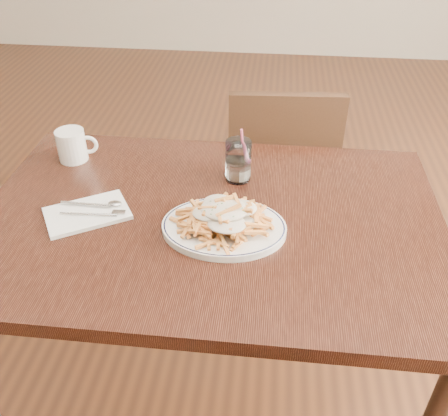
# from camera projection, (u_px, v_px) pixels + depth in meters

# --- Properties ---
(floor) EXTENTS (7.00, 7.00, 0.00)m
(floor) POSITION_uv_depth(u_px,v_px,m) (213.00, 388.00, 1.73)
(floor) COLOR black
(floor) RESTS_ON ground
(table) EXTENTS (1.20, 0.80, 0.75)m
(table) POSITION_uv_depth(u_px,v_px,m) (210.00, 239.00, 1.34)
(table) COLOR black
(table) RESTS_ON ground
(chair_far) EXTENTS (0.42, 0.42, 0.86)m
(chair_far) POSITION_uv_depth(u_px,v_px,m) (280.00, 174.00, 1.95)
(chair_far) COLOR black
(chair_far) RESTS_ON ground
(fries_plate) EXTENTS (0.31, 0.27, 0.02)m
(fries_plate) POSITION_uv_depth(u_px,v_px,m) (224.00, 227.00, 1.23)
(fries_plate) COLOR white
(fries_plate) RESTS_ON table
(loaded_fries) EXTENTS (0.25, 0.21, 0.07)m
(loaded_fries) POSITION_uv_depth(u_px,v_px,m) (224.00, 213.00, 1.21)
(loaded_fries) COLOR #CC853E
(loaded_fries) RESTS_ON fries_plate
(napkin) EXTENTS (0.25, 0.22, 0.01)m
(napkin) POSITION_uv_depth(u_px,v_px,m) (87.00, 213.00, 1.29)
(napkin) COLOR white
(napkin) RESTS_ON table
(cutlery) EXTENTS (0.19, 0.07, 0.01)m
(cutlery) POSITION_uv_depth(u_px,v_px,m) (87.00, 210.00, 1.29)
(cutlery) COLOR silver
(cutlery) RESTS_ON napkin
(water_glass) EXTENTS (0.07, 0.07, 0.16)m
(water_glass) POSITION_uv_depth(u_px,v_px,m) (238.00, 163.00, 1.40)
(water_glass) COLOR white
(water_glass) RESTS_ON table
(coffee_mug) EXTENTS (0.12, 0.09, 0.10)m
(coffee_mug) POSITION_uv_depth(u_px,v_px,m) (73.00, 145.00, 1.49)
(coffee_mug) COLOR white
(coffee_mug) RESTS_ON table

